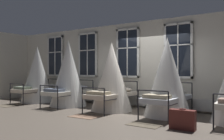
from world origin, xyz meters
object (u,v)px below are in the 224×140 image
at_px(cot_third, 112,78).
at_px(suitcase_dark, 183,120).
at_px(cot_fourth, 167,78).
at_px(cot_first, 37,75).
at_px(cot_second, 68,74).

bearing_deg(cot_third, suitcase_dark, -113.64).
bearing_deg(cot_third, cot_fourth, -87.20).
relative_size(cot_first, cot_fourth, 1.02).
bearing_deg(cot_first, cot_second, -91.54).
distance_m(cot_first, cot_third, 3.78).
height_order(cot_third, cot_fourth, cot_fourth).
relative_size(cot_third, suitcase_dark, 3.95).
bearing_deg(cot_fourth, cot_third, 92.36).
distance_m(cot_first, cot_fourth, 5.67).
bearing_deg(cot_second, suitcase_dark, -106.29).
height_order(cot_second, cot_fourth, cot_second).
relative_size(cot_first, suitcase_dark, 4.10).
relative_size(cot_first, cot_third, 1.04).
bearing_deg(cot_first, suitcase_dark, -100.41).
bearing_deg(cot_first, cot_fourth, -88.88).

